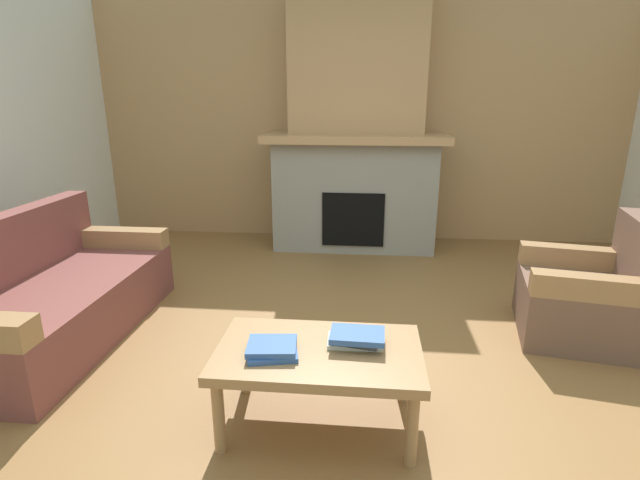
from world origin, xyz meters
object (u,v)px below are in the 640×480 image
armchair (589,297)px  coffee_table (319,359)px  couch (52,298)px  fireplace (356,140)px

armchair → coffee_table: bearing=-147.5°
couch → fireplace: bearing=49.9°
couch → armchair: bearing=5.6°
couch → armchair: 3.67m
fireplace → couch: bearing=-130.1°
fireplace → couch: size_ratio=1.50×
fireplace → armchair: size_ratio=3.04×
couch → armchair: (3.65, 0.36, 0.01)m
fireplace → armchair: bearing=-50.5°
armchair → coffee_table: armchair is taller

